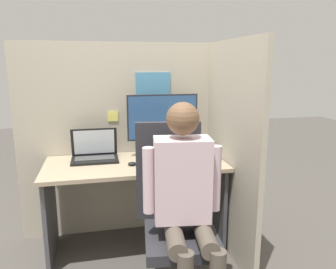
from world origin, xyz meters
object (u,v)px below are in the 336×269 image
at_px(monitor, 163,120).
at_px(office_chair, 175,211).
at_px(carrot_toy, 168,166).
at_px(person, 186,194).
at_px(stapler, 206,152).
at_px(paper_box, 163,151).
at_px(laptop, 95,154).

relative_size(monitor, office_chair, 0.53).
relative_size(carrot_toy, person, 0.10).
height_order(carrot_toy, office_chair, office_chair).
relative_size(stapler, office_chair, 0.15).
distance_m(paper_box, person, 0.88).
distance_m(laptop, carrot_toy, 0.63).
xyz_separation_m(laptop, carrot_toy, (0.53, -0.34, -0.03)).
height_order(laptop, person, person).
distance_m(paper_box, carrot_toy, 0.36).
relative_size(laptop, stapler, 2.20).
xyz_separation_m(paper_box, monitor, (0.00, 0.00, 0.27)).
height_order(stapler, office_chair, office_chair).
relative_size(paper_box, laptop, 0.85).
xyz_separation_m(paper_box, carrot_toy, (-0.04, -0.36, -0.01)).
bearing_deg(stapler, carrot_toy, -143.20).
bearing_deg(monitor, person, -92.42).
distance_m(laptop, stapler, 0.94).
bearing_deg(person, monitor, 87.58).
bearing_deg(carrot_toy, stapler, 36.80).
bearing_deg(stapler, laptop, 177.36).
distance_m(monitor, stapler, 0.47).
bearing_deg(carrot_toy, laptop, 147.16).
bearing_deg(paper_box, office_chair, -94.78).
distance_m(stapler, office_chair, 0.80).
height_order(paper_box, carrot_toy, paper_box).
bearing_deg(office_chair, stapler, 56.65).
height_order(laptop, carrot_toy, laptop).
distance_m(stapler, person, 0.92).
height_order(monitor, carrot_toy, monitor).
relative_size(laptop, person, 0.29).
relative_size(carrot_toy, office_chair, 0.11).
xyz_separation_m(paper_box, stapler, (0.37, -0.06, -0.01)).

